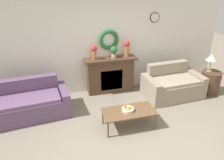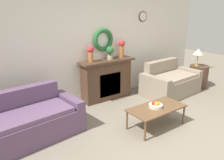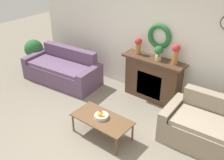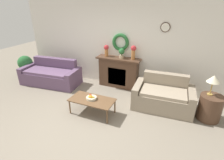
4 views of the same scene
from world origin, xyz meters
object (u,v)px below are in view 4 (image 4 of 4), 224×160
(coffee_table, at_px, (92,101))
(potted_plant_floor_by_couch, at_px, (25,64))
(vase_on_mantel_left, at_px, (106,50))
(potted_plant_on_mantel, at_px, (122,52))
(couch_left, at_px, (51,75))
(vase_on_mantel_right, at_px, (133,51))
(loveseat_right, at_px, (163,96))
(side_table_by_loveseat, at_px, (210,108))
(fireplace, at_px, (119,72))
(table_lamp, at_px, (214,79))
(fruit_bowl, at_px, (91,98))

(coffee_table, distance_m, potted_plant_floor_by_couch, 3.49)
(potted_plant_floor_by_couch, bearing_deg, vase_on_mantel_left, 12.24)
(potted_plant_on_mantel, bearing_deg, couch_left, -163.60)
(vase_on_mantel_right, distance_m, potted_plant_on_mantel, 0.37)
(loveseat_right, distance_m, vase_on_mantel_right, 1.58)
(couch_left, xyz_separation_m, potted_plant_on_mantel, (2.28, 0.67, 0.87))
(coffee_table, bearing_deg, couch_left, 154.96)
(vase_on_mantel_left, xyz_separation_m, potted_plant_on_mantel, (0.52, -0.02, -0.03))
(couch_left, relative_size, side_table_by_loveseat, 3.26)
(potted_plant_on_mantel, bearing_deg, vase_on_mantel_left, 177.80)
(fireplace, distance_m, vase_on_mantel_right, 0.87)
(potted_plant_on_mantel, distance_m, potted_plant_floor_by_couch, 3.58)
(potted_plant_floor_by_couch, bearing_deg, loveseat_right, -0.75)
(fireplace, bearing_deg, potted_plant_on_mantel, -8.53)
(loveseat_right, bearing_deg, fireplace, 152.26)
(potted_plant_floor_by_couch, bearing_deg, side_table_by_loveseat, -1.64)
(couch_left, relative_size, vase_on_mantel_left, 5.59)
(table_lamp, bearing_deg, fruit_bowl, -160.47)
(fireplace, bearing_deg, coffee_table, -91.34)
(fireplace, height_order, vase_on_mantel_right, vase_on_mantel_right)
(loveseat_right, height_order, potted_plant_floor_by_couch, loveseat_right)
(potted_plant_on_mantel, xyz_separation_m, potted_plant_floor_by_couch, (-3.46, -0.62, -0.65))
(couch_left, distance_m, vase_on_mantel_right, 2.89)
(side_table_by_loveseat, bearing_deg, potted_plant_on_mantel, 162.63)
(fruit_bowl, relative_size, table_lamp, 0.53)
(table_lamp, xyz_separation_m, potted_plant_floor_by_couch, (-5.92, 0.12, -0.48))
(table_lamp, distance_m, potted_plant_floor_by_couch, 5.94)
(fruit_bowl, bearing_deg, potted_plant_on_mantel, 84.61)
(loveseat_right, relative_size, coffee_table, 1.40)
(coffee_table, height_order, fruit_bowl, fruit_bowl)
(table_lamp, height_order, vase_on_mantel_left, vase_on_mantel_left)
(couch_left, xyz_separation_m, coffee_table, (2.14, -1.00, 0.06))
(vase_on_mantel_left, bearing_deg, loveseat_right, -19.78)
(loveseat_right, relative_size, fruit_bowl, 6.06)
(fruit_bowl, distance_m, potted_plant_on_mantel, 1.83)
(couch_left, bearing_deg, coffee_table, -30.89)
(coffee_table, xyz_separation_m, vase_on_mantel_right, (0.50, 1.69, 0.88))
(coffee_table, xyz_separation_m, vase_on_mantel_left, (-0.39, 1.69, 0.84))
(couch_left, height_order, side_table_by_loveseat, couch_left)
(loveseat_right, distance_m, potted_plant_on_mantel, 1.80)
(side_table_by_loveseat, bearing_deg, vase_on_mantel_left, 165.10)
(fireplace, relative_size, potted_plant_on_mantel, 4.53)
(coffee_table, distance_m, potted_plant_on_mantel, 1.86)
(potted_plant_on_mantel, bearing_deg, vase_on_mantel_right, 3.16)
(couch_left, height_order, potted_plant_on_mantel, potted_plant_on_mantel)
(coffee_table, height_order, potted_plant_on_mantel, potted_plant_on_mantel)
(table_lamp, height_order, potted_plant_floor_by_couch, table_lamp)
(vase_on_mantel_left, bearing_deg, fireplace, -0.77)
(side_table_by_loveseat, relative_size, potted_plant_floor_by_couch, 0.75)
(potted_plant_on_mantel, bearing_deg, fireplace, 171.47)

